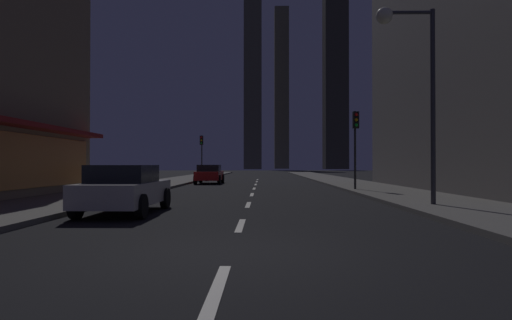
# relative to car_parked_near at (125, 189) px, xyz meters

# --- Properties ---
(ground_plane) EXTENTS (78.00, 136.00, 0.10)m
(ground_plane) POSITION_rel_car_parked_near_xyz_m (3.60, 26.31, -0.79)
(ground_plane) COLOR black
(sidewalk_right) EXTENTS (4.00, 76.00, 0.15)m
(sidewalk_right) POSITION_rel_car_parked_near_xyz_m (10.60, 26.31, -0.67)
(sidewalk_right) COLOR #605E59
(sidewalk_right) RESTS_ON ground
(sidewalk_left) EXTENTS (4.00, 76.00, 0.15)m
(sidewalk_left) POSITION_rel_car_parked_near_xyz_m (-3.40, 26.31, -0.67)
(sidewalk_left) COLOR #605E59
(sidewalk_left) RESTS_ON ground
(lane_marking_center) EXTENTS (0.16, 38.60, 0.01)m
(lane_marking_center) POSITION_rel_car_parked_near_xyz_m (3.60, 10.51, -0.73)
(lane_marking_center) COLOR silver
(lane_marking_center) RESTS_ON ground
(skyscraper_distant_tall) EXTENTS (5.75, 5.70, 61.81)m
(skyscraper_distant_tall) POSITION_rel_car_parked_near_xyz_m (0.79, 126.31, 30.16)
(skyscraper_distant_tall) COLOR #524E3D
(skyscraper_distant_tall) RESTS_ON ground
(skyscraper_distant_mid) EXTENTS (5.17, 7.46, 58.74)m
(skyscraper_distant_mid) POSITION_rel_car_parked_near_xyz_m (10.93, 143.62, 28.63)
(skyscraper_distant_mid) COLOR #5E5947
(skyscraper_distant_mid) RESTS_ON ground
(skyscraper_distant_short) EXTENTS (7.52, 8.00, 62.07)m
(skyscraper_distant_short) POSITION_rel_car_parked_near_xyz_m (28.17, 128.61, 30.30)
(skyscraper_distant_short) COLOR #373429
(skyscraper_distant_short) RESTS_ON ground
(car_parked_near) EXTENTS (1.98, 4.24, 1.45)m
(car_parked_near) POSITION_rel_car_parked_near_xyz_m (0.00, 0.00, 0.00)
(car_parked_near) COLOR silver
(car_parked_near) RESTS_ON ground
(car_parked_far) EXTENTS (1.98, 4.24, 1.45)m
(car_parked_far) POSITION_rel_car_parked_near_xyz_m (0.00, 20.07, 0.00)
(car_parked_far) COLOR #B21919
(car_parked_far) RESTS_ON ground
(fire_hydrant_far_left) EXTENTS (0.42, 0.30, 0.65)m
(fire_hydrant_far_left) POSITION_rel_car_parked_near_xyz_m (-2.30, 12.53, -0.29)
(fire_hydrant_far_left) COLOR red
(fire_hydrant_far_left) RESTS_ON sidewalk_left
(traffic_light_near_right) EXTENTS (0.32, 0.48, 4.20)m
(traffic_light_near_right) POSITION_rel_car_parked_near_xyz_m (9.10, 10.17, 2.45)
(traffic_light_near_right) COLOR #2D2D2D
(traffic_light_near_right) RESTS_ON sidewalk_right
(traffic_light_far_left) EXTENTS (0.32, 0.48, 4.20)m
(traffic_light_far_left) POSITION_rel_car_parked_near_xyz_m (-1.90, 28.95, 2.45)
(traffic_light_far_left) COLOR #2D2D2D
(traffic_light_far_left) RESTS_ON sidewalk_left
(street_lamp_right) EXTENTS (1.96, 0.56, 6.58)m
(street_lamp_right) POSITION_rel_car_parked_near_xyz_m (8.98, 1.56, 4.33)
(street_lamp_right) COLOR #38383D
(street_lamp_right) RESTS_ON sidewalk_right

